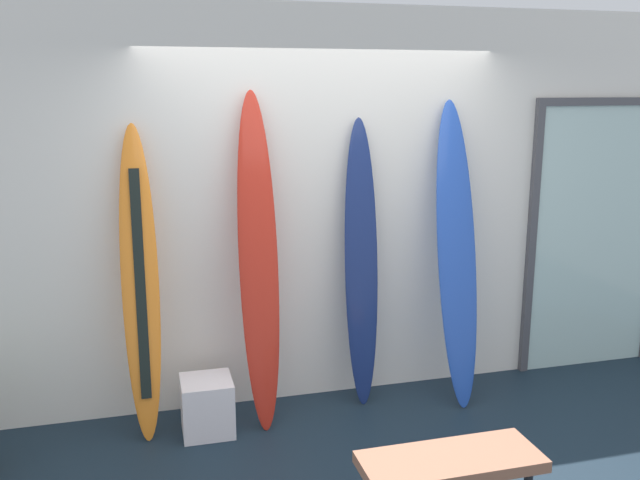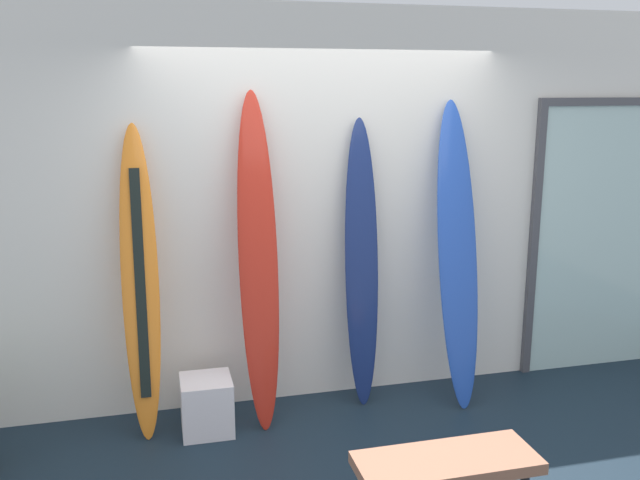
{
  "view_description": "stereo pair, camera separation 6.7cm",
  "coord_description": "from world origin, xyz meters",
  "px_view_note": "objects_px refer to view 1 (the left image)",
  "views": [
    {
      "loc": [
        -1.25,
        -3.4,
        2.26
      ],
      "look_at": [
        -0.08,
        0.95,
        1.24
      ],
      "focal_mm": 38.34,
      "sensor_mm": 36.0,
      "label": 1
    },
    {
      "loc": [
        -1.18,
        -3.41,
        2.26
      ],
      "look_at": [
        -0.08,
        0.95,
        1.24
      ],
      "focal_mm": 38.34,
      "sensor_mm": 36.0,
      "label": 2
    }
  ],
  "objects_px": {
    "surfboard_cobalt": "(457,254)",
    "glass_door": "(595,232)",
    "surfboard_sunset": "(140,286)",
    "surfboard_crimson": "(259,264)",
    "surfboard_navy": "(361,267)",
    "bench": "(450,468)",
    "display_block_left": "(207,406)"
  },
  "relations": [
    {
      "from": "surfboard_crimson",
      "to": "surfboard_cobalt",
      "type": "height_order",
      "value": "surfboard_crimson"
    },
    {
      "from": "surfboard_sunset",
      "to": "surfboard_navy",
      "type": "distance_m",
      "value": 1.52
    },
    {
      "from": "display_block_left",
      "to": "bench",
      "type": "distance_m",
      "value": 1.8
    },
    {
      "from": "surfboard_cobalt",
      "to": "bench",
      "type": "height_order",
      "value": "surfboard_cobalt"
    },
    {
      "from": "display_block_left",
      "to": "glass_door",
      "type": "distance_m",
      "value": 3.3
    },
    {
      "from": "surfboard_navy",
      "to": "surfboard_cobalt",
      "type": "bearing_deg",
      "value": -9.93
    },
    {
      "from": "surfboard_crimson",
      "to": "glass_door",
      "type": "bearing_deg",
      "value": 5.21
    },
    {
      "from": "glass_door",
      "to": "bench",
      "type": "height_order",
      "value": "glass_door"
    },
    {
      "from": "glass_door",
      "to": "bench",
      "type": "xyz_separation_m",
      "value": [
        -2.08,
        -1.79,
        -0.71
      ]
    },
    {
      "from": "surfboard_sunset",
      "to": "bench",
      "type": "xyz_separation_m",
      "value": [
        1.44,
        -1.57,
        -0.6
      ]
    },
    {
      "from": "surfboard_crimson",
      "to": "bench",
      "type": "distance_m",
      "value": 1.82
    },
    {
      "from": "surfboard_crimson",
      "to": "glass_door",
      "type": "xyz_separation_m",
      "value": [
        2.76,
        0.25,
        0.01
      ]
    },
    {
      "from": "surfboard_sunset",
      "to": "surfboard_navy",
      "type": "bearing_deg",
      "value": 2.86
    },
    {
      "from": "surfboard_sunset",
      "to": "surfboard_crimson",
      "type": "distance_m",
      "value": 0.77
    },
    {
      "from": "surfboard_crimson",
      "to": "glass_door",
      "type": "height_order",
      "value": "surfboard_crimson"
    },
    {
      "from": "surfboard_crimson",
      "to": "surfboard_cobalt",
      "type": "distance_m",
      "value": 1.43
    },
    {
      "from": "display_block_left",
      "to": "glass_door",
      "type": "bearing_deg",
      "value": 6.49
    },
    {
      "from": "surfboard_sunset",
      "to": "surfboard_navy",
      "type": "xyz_separation_m",
      "value": [
        1.52,
        0.08,
        0.0
      ]
    },
    {
      "from": "surfboard_cobalt",
      "to": "bench",
      "type": "xyz_separation_m",
      "value": [
        -0.75,
        -1.53,
        -0.68
      ]
    },
    {
      "from": "surfboard_sunset",
      "to": "glass_door",
      "type": "height_order",
      "value": "glass_door"
    },
    {
      "from": "surfboard_cobalt",
      "to": "glass_door",
      "type": "xyz_separation_m",
      "value": [
        1.33,
        0.27,
        0.03
      ]
    },
    {
      "from": "surfboard_sunset",
      "to": "surfboard_crimson",
      "type": "relative_size",
      "value": 0.91
    },
    {
      "from": "display_block_left",
      "to": "glass_door",
      "type": "relative_size",
      "value": 0.17
    },
    {
      "from": "surfboard_crimson",
      "to": "glass_door",
      "type": "relative_size",
      "value": 1.03
    },
    {
      "from": "surfboard_sunset",
      "to": "display_block_left",
      "type": "xyz_separation_m",
      "value": [
        0.38,
        -0.13,
        -0.82
      ]
    },
    {
      "from": "surfboard_crimson",
      "to": "surfboard_cobalt",
      "type": "relative_size",
      "value": 1.03
    },
    {
      "from": "surfboard_crimson",
      "to": "surfboard_navy",
      "type": "xyz_separation_m",
      "value": [
        0.75,
        0.1,
        -0.1
      ]
    },
    {
      "from": "surfboard_cobalt",
      "to": "glass_door",
      "type": "height_order",
      "value": "same"
    },
    {
      "from": "surfboard_crimson",
      "to": "display_block_left",
      "type": "relative_size",
      "value": 6.05
    },
    {
      "from": "surfboard_sunset",
      "to": "glass_door",
      "type": "bearing_deg",
      "value": 3.62
    },
    {
      "from": "display_block_left",
      "to": "bench",
      "type": "relative_size",
      "value": 0.41
    },
    {
      "from": "surfboard_sunset",
      "to": "surfboard_cobalt",
      "type": "distance_m",
      "value": 2.19
    }
  ]
}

